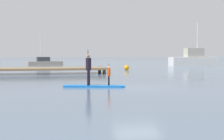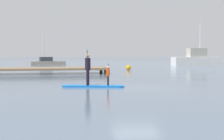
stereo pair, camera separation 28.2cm
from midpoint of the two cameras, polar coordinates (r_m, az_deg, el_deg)
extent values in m
plane|color=slate|center=(17.69, 4.67, -3.05)|extent=(240.00, 240.00, 0.00)
cube|color=blue|center=(17.93, -3.01, -2.80)|extent=(3.22, 1.37, 0.10)
cube|color=blue|center=(17.83, 2.20, -2.83)|extent=(0.34, 0.49, 0.09)
cylinder|color=black|center=(18.10, -3.70, -1.30)|extent=(0.12, 0.12, 0.81)
cylinder|color=black|center=(17.75, -3.84, -1.39)|extent=(0.12, 0.12, 0.81)
cylinder|color=black|center=(17.88, -3.78, 1.03)|extent=(0.36, 0.36, 0.67)
sphere|color=tan|center=(17.87, -3.78, 2.48)|extent=(0.19, 0.19, 0.19)
cylinder|color=black|center=(17.67, -3.86, 0.40)|extent=(0.03, 0.03, 1.92)
cube|color=black|center=(17.73, -3.85, -2.42)|extent=(0.06, 0.14, 0.18)
cylinder|color=black|center=(17.94, -0.22, -1.83)|extent=(0.08, 0.08, 0.50)
cylinder|color=black|center=(17.72, -0.26, -1.89)|extent=(0.08, 0.08, 0.50)
cylinder|color=#E54C14|center=(17.80, -0.24, -0.40)|extent=(0.22, 0.22, 0.41)
sphere|color=beige|center=(17.78, -0.24, 0.52)|extent=(0.12, 0.12, 0.12)
cylinder|color=black|center=(17.97, -0.21, -0.78)|extent=(0.03, 0.03, 1.15)
cube|color=black|center=(18.01, -0.21, -2.33)|extent=(0.06, 0.14, 0.18)
cube|color=silver|center=(48.98, 14.68, 1.46)|extent=(7.61, 2.38, 1.24)
cube|color=#B2AD9E|center=(48.93, 14.62, 2.94)|extent=(2.78, 1.55, 1.29)
cylinder|color=silver|center=(49.26, 15.20, 5.82)|extent=(0.12, 0.12, 3.68)
cube|color=#9E9384|center=(48.93, -10.93, 1.14)|extent=(5.21, 2.49, 0.63)
cube|color=#33383D|center=(48.86, -11.22, 1.87)|extent=(1.98, 1.46, 0.62)
cylinder|color=silver|center=(48.80, -11.67, 4.27)|extent=(0.12, 0.12, 3.47)
cube|color=#846B4C|center=(29.61, -12.46, 0.21)|extent=(12.24, 3.17, 0.18)
cylinder|color=#473828|center=(28.71, -0.87, -0.17)|extent=(0.28, 0.28, 0.54)
cylinder|color=#473828|center=(31.25, -1.65, 0.09)|extent=(0.28, 0.28, 0.54)
sphere|color=orange|center=(35.25, 3.09, 0.42)|extent=(0.55, 0.55, 0.55)
camera|label=1|loc=(0.14, -89.62, 0.02)|focal=52.75mm
camera|label=2|loc=(0.14, 90.38, -0.02)|focal=52.75mm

